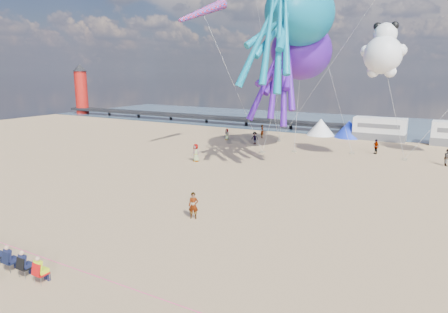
% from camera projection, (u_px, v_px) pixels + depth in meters
% --- Properties ---
extents(ground, '(120.00, 120.00, 0.00)m').
position_uv_depth(ground, '(151.00, 234.00, 22.79)').
color(ground, tan).
rests_on(ground, ground).
extents(water, '(120.00, 120.00, 0.00)m').
position_uv_depth(water, '(357.00, 124.00, 69.45)').
color(water, '#365068').
rests_on(water, ground).
extents(pier, '(60.00, 3.00, 0.50)m').
position_uv_depth(pier, '(188.00, 116.00, 73.51)').
color(pier, black).
rests_on(pier, ground).
extents(lighthouse, '(2.60, 2.60, 9.00)m').
position_uv_depth(lighthouse, '(81.00, 93.00, 86.37)').
color(lighthouse, '#A5140F').
rests_on(lighthouse, ground).
extents(motorhome_0, '(6.60, 2.50, 3.00)m').
position_uv_depth(motorhome_0, '(380.00, 129.00, 53.50)').
color(motorhome_0, silver).
rests_on(motorhome_0, ground).
extents(tent_white, '(4.00, 4.00, 2.40)m').
position_uv_depth(tent_white, '(321.00, 127.00, 57.45)').
color(tent_white, white).
rests_on(tent_white, ground).
extents(tent_blue, '(4.00, 4.00, 2.40)m').
position_uv_depth(tent_blue, '(349.00, 129.00, 55.50)').
color(tent_blue, '#1933CC').
rests_on(tent_blue, ground).
extents(spectator_row, '(6.10, 0.90, 1.30)m').
position_uv_depth(spectator_row, '(11.00, 258.00, 18.48)').
color(spectator_row, black).
rests_on(spectator_row, ground).
extents(rope_line, '(34.00, 0.03, 0.03)m').
position_uv_depth(rope_line, '(81.00, 271.00, 18.54)').
color(rope_line, '#F2338C').
rests_on(rope_line, ground).
extents(standing_person, '(0.73, 0.62, 1.70)m').
position_uv_depth(standing_person, '(193.00, 206.00, 25.00)').
color(standing_person, tan).
rests_on(standing_person, ground).
extents(beachgoer_0, '(0.58, 0.41, 1.52)m').
position_uv_depth(beachgoer_0, '(227.00, 134.00, 53.71)').
color(beachgoer_0, '#7F6659').
rests_on(beachgoer_0, ground).
extents(beachgoer_1, '(0.67, 0.90, 1.68)m').
position_uv_depth(beachgoer_1, '(448.00, 157.00, 38.96)').
color(beachgoer_1, '#7F6659').
rests_on(beachgoer_1, ground).
extents(beachgoer_2, '(0.82, 0.67, 1.57)m').
position_uv_depth(beachgoer_2, '(255.00, 138.00, 50.57)').
color(beachgoer_2, '#7F6659').
rests_on(beachgoer_2, ground).
extents(beachgoer_3, '(1.20, 1.17, 1.65)m').
position_uv_depth(beachgoer_3, '(376.00, 147.00, 44.58)').
color(beachgoer_3, '#7F6659').
rests_on(beachgoer_3, ground).
extents(beachgoer_5, '(1.62, 1.61, 1.87)m').
position_uv_depth(beachgoer_5, '(262.00, 131.00, 55.03)').
color(beachgoer_5, '#7F6659').
rests_on(beachgoer_5, ground).
extents(beachgoer_6, '(0.75, 0.58, 1.83)m').
position_uv_depth(beachgoer_6, '(196.00, 153.00, 40.82)').
color(beachgoer_6, '#7F6659').
rests_on(beachgoer_6, ground).
extents(sandbag_a, '(0.50, 0.35, 0.22)m').
position_uv_depth(sandbag_a, '(262.00, 152.00, 45.10)').
color(sandbag_a, gray).
rests_on(sandbag_a, ground).
extents(sandbag_b, '(0.50, 0.35, 0.22)m').
position_uv_depth(sandbag_b, '(294.00, 151.00, 45.53)').
color(sandbag_b, gray).
rests_on(sandbag_b, ground).
extents(sandbag_c, '(0.50, 0.35, 0.22)m').
position_uv_depth(sandbag_c, '(404.00, 160.00, 41.37)').
color(sandbag_c, gray).
rests_on(sandbag_c, ground).
extents(sandbag_d, '(0.50, 0.35, 0.22)m').
position_uv_depth(sandbag_d, '(352.00, 153.00, 44.61)').
color(sandbag_d, gray).
rests_on(sandbag_d, ground).
extents(sandbag_e, '(0.50, 0.35, 0.22)m').
position_uv_depth(sandbag_e, '(279.00, 141.00, 51.96)').
color(sandbag_e, gray).
rests_on(sandbag_e, ground).
extents(kite_octopus_teal, '(6.17, 11.87, 13.01)m').
position_uv_depth(kite_octopus_teal, '(300.00, 13.00, 38.62)').
color(kite_octopus_teal, '#0A7292').
extents(kite_octopus_purple, '(4.92, 11.26, 12.81)m').
position_uv_depth(kite_octopus_purple, '(302.00, 51.00, 43.13)').
color(kite_octopus_purple, '#431290').
extents(kite_panda, '(4.83, 4.61, 6.05)m').
position_uv_depth(kite_panda, '(383.00, 55.00, 37.45)').
color(kite_panda, white).
extents(windsock_left, '(2.58, 6.73, 6.65)m').
position_uv_depth(windsock_left, '(202.00, 12.00, 40.89)').
color(windsock_left, red).
extents(windsock_mid, '(1.98, 6.46, 6.38)m').
position_uv_depth(windsock_mid, '(320.00, 35.00, 45.16)').
color(windsock_mid, red).
extents(windsock_right, '(1.48, 5.32, 5.26)m').
position_uv_depth(windsock_right, '(267.00, 84.00, 42.07)').
color(windsock_right, red).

